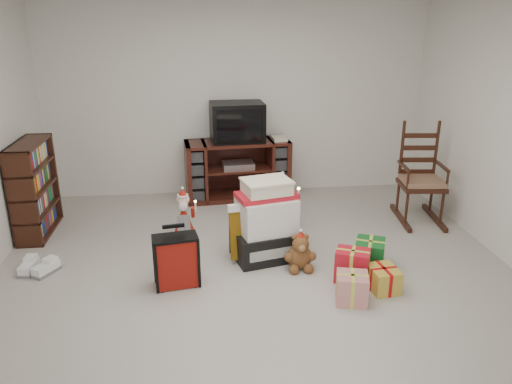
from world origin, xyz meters
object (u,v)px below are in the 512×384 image
teddy_bear (300,254)px  sneaker_pair (38,268)px  crt_television (237,122)px  tv_stand (238,170)px  gift_cluster (367,272)px  gift_pile (266,225)px  red_suitcase (176,261)px  santa_figurine (282,208)px  rocking_chair (419,186)px  mrs_claus_figurine (184,218)px  bookshelf (35,190)px

teddy_bear → sneaker_pair: bearing=175.6°
teddy_bear → crt_television: bearing=101.8°
tv_stand → gift_cluster: 2.64m
gift_pile → teddy_bear: bearing=-57.5°
red_suitcase → santa_figurine: santa_figurine is taller
rocking_chair → gift_pile: rocking_chair is taller
crt_television → rocking_chair: bearing=-29.4°
red_suitcase → gift_cluster: red_suitcase is taller
gift_cluster → teddy_bear: bearing=145.4°
mrs_claus_figurine → sneaker_pair: mrs_claus_figurine is taller
tv_stand → rocking_chair: (2.09, -0.96, 0.02)m
sneaker_pair → bookshelf: bearing=119.8°
santa_figurine → sneaker_pair: (-2.49, -0.77, -0.21)m
gift_pile → crt_television: crt_television is taller
rocking_chair → gift_pile: 2.11m
tv_stand → gift_pile: (0.15, -1.79, -0.03)m
mrs_claus_figurine → crt_television: bearing=60.1°
bookshelf → crt_television: crt_television is taller
bookshelf → rocking_chair: (4.41, -0.08, -0.09)m
santa_figurine → mrs_claus_figurine: size_ratio=1.19×
tv_stand → mrs_claus_figurine: bearing=-125.3°
bookshelf → santa_figurine: (2.74, -0.22, -0.25)m
bookshelf → sneaker_pair: bookshelf is taller
red_suitcase → sneaker_pair: red_suitcase is taller
tv_stand → gift_cluster: bearing=-72.8°
red_suitcase → mrs_claus_figurine: size_ratio=1.02×
santa_figurine → tv_stand: bearing=110.9°
tv_stand → bookshelf: bookshelf is taller
rocking_chair → santa_figurine: 1.68m
gift_pile → red_suitcase: 1.00m
santa_figurine → mrs_claus_figurine: (-1.11, -0.07, -0.04)m
santa_figurine → crt_television: 1.43m
gift_pile → mrs_claus_figurine: 1.05m
tv_stand → crt_television: crt_television is taller
red_suitcase → mrs_claus_figurine: red_suitcase is taller
teddy_bear → sneaker_pair: teddy_bear is taller
gift_cluster → crt_television: 2.80m
rocking_chair → gift_pile: bearing=-151.0°
mrs_claus_figurine → sneaker_pair: (-1.38, -0.70, -0.17)m
tv_stand → gift_cluster: (0.99, -2.44, -0.26)m
gift_cluster → crt_television: crt_television is taller
bookshelf → rocking_chair: rocking_chair is taller
gift_cluster → crt_television: (-0.98, 2.47, 0.89)m
tv_stand → gift_pile: 1.79m
rocking_chair → mrs_claus_figurine: rocking_chair is taller
santa_figurine → sneaker_pair: santa_figurine is taller
gift_pile → gift_cluster: 1.08m
gift_pile → santa_figurine: (0.27, 0.68, -0.10)m
tv_stand → gift_pile: gift_pile is taller
mrs_claus_figurine → rocking_chair: bearing=4.3°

